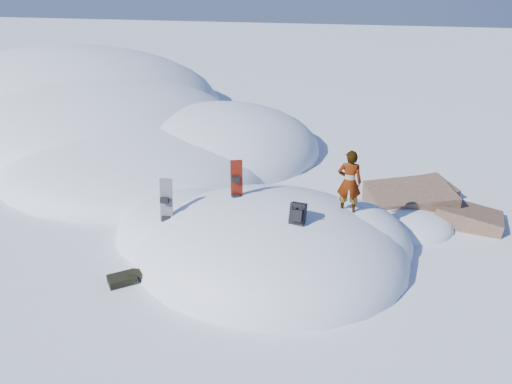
% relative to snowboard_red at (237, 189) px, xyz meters
% --- Properties ---
extents(ground, '(120.00, 120.00, 0.00)m').
position_rel_snowboard_red_xyz_m(ground, '(0.93, -0.29, -1.62)').
color(ground, white).
rests_on(ground, ground).
extents(snow_mound, '(8.00, 6.00, 3.00)m').
position_rel_snowboard_red_xyz_m(snow_mound, '(0.76, -0.05, -1.62)').
color(snow_mound, silver).
rests_on(snow_mound, ground).
extents(snow_ridge, '(21.50, 18.50, 6.40)m').
position_rel_snowboard_red_xyz_m(snow_ridge, '(-9.50, 9.56, -1.62)').
color(snow_ridge, silver).
rests_on(snow_ridge, ground).
extents(rock_outcrop, '(4.68, 4.41, 1.68)m').
position_rel_snowboard_red_xyz_m(rock_outcrop, '(4.65, 2.72, -1.60)').
color(rock_outcrop, brown).
rests_on(rock_outcrop, ground).
extents(snowboard_red, '(0.30, 0.22, 1.60)m').
position_rel_snowboard_red_xyz_m(snowboard_red, '(0.00, 0.00, 0.00)').
color(snowboard_red, '#B21D09').
rests_on(snowboard_red, snow_mound).
extents(snowboard_dark, '(0.33, 0.31, 1.69)m').
position_rel_snowboard_red_xyz_m(snowboard_dark, '(-1.62, -0.74, -0.42)').
color(snowboard_dark, black).
rests_on(snowboard_dark, snow_mound).
extents(backpack, '(0.40, 0.46, 0.57)m').
position_rel_snowboard_red_xyz_m(backpack, '(1.70, -1.02, 0.00)').
color(backpack, black).
rests_on(backpack, snow_mound).
extents(gear_pile, '(0.85, 0.74, 0.22)m').
position_rel_snowboard_red_xyz_m(gear_pile, '(-2.14, -2.24, -1.51)').
color(gear_pile, black).
rests_on(gear_pile, ground).
extents(person, '(0.59, 0.39, 1.62)m').
position_rel_snowboard_red_xyz_m(person, '(2.77, 0.23, 0.36)').
color(person, slate).
rests_on(person, snow_mound).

